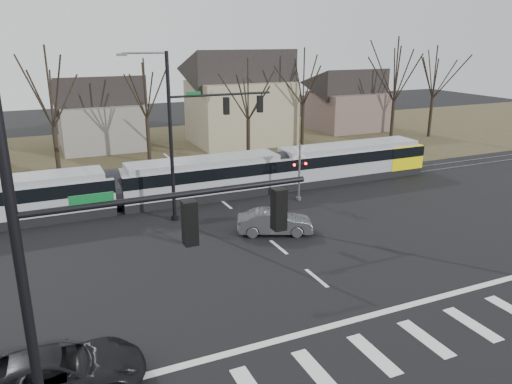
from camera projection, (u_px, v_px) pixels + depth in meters
name	position (u px, v px, depth m)	size (l,w,h in m)	color
ground	(340.00, 297.00, 21.94)	(140.00, 140.00, 0.00)	black
grass_verge	(161.00, 152.00, 49.79)	(140.00, 28.00, 0.01)	#38331E
crosswalk	(400.00, 346.00, 18.46)	(27.00, 2.60, 0.01)	silver
stop_line	(365.00, 317.00, 20.37)	(28.00, 0.35, 0.01)	silver
lane_dashes	(216.00, 196.00, 35.86)	(0.18, 30.00, 0.01)	silver
rail_pair	(217.00, 197.00, 35.68)	(90.00, 1.52, 0.06)	#59595E
tram	(202.00, 177.00, 35.00)	(37.55, 2.79, 2.85)	gray
sedan	(275.00, 222.00, 28.85)	(4.57, 3.07, 1.42)	#3D4043
suv	(56.00, 374.00, 15.75)	(5.73, 2.88, 1.56)	black
signal_pole_near_left	(105.00, 287.00, 10.94)	(9.28, 0.44, 10.20)	black
signal_pole_far	(196.00, 128.00, 30.18)	(9.28, 0.44, 10.20)	black
rail_crossing_signal	(299.00, 174.00, 34.47)	(1.08, 0.36, 4.00)	#59595B
tree_row	(197.00, 108.00, 43.86)	(59.20, 7.20, 10.00)	black
house_b	(100.00, 110.00, 50.12)	(8.64, 7.56, 7.65)	slate
house_c	(240.00, 94.00, 52.64)	(10.80, 8.64, 10.10)	gray
house_d	(348.00, 97.00, 60.64)	(8.64, 7.56, 7.65)	brown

